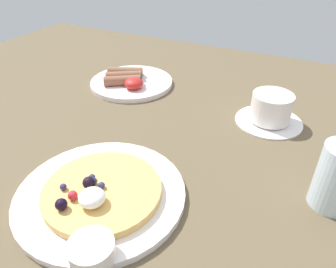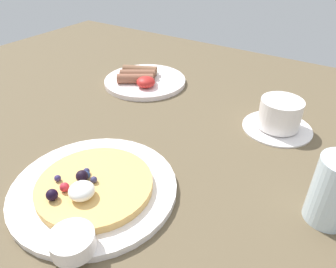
{
  "view_description": "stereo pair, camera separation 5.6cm",
  "coord_description": "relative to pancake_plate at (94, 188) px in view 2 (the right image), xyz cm",
  "views": [
    {
      "loc": [
        25.01,
        -43.92,
        36.16
      ],
      "look_at": [
        3.39,
        -0.79,
        4.0
      ],
      "focal_mm": 33.48,
      "sensor_mm": 36.0,
      "label": 1
    },
    {
      "loc": [
        29.9,
        -41.1,
        36.16
      ],
      "look_at": [
        3.39,
        -0.79,
        4.0
      ],
      "focal_mm": 33.48,
      "sensor_mm": 36.0,
      "label": 2
    }
  ],
  "objects": [
    {
      "name": "pancake_plate",
      "position": [
        0.0,
        0.0,
        0.0
      ],
      "size": [
        26.82,
        26.82,
        1.18
      ],
      "primitive_type": "cylinder",
      "color": "white",
      "rests_on": "ground_plane"
    },
    {
      "name": "pancake_with_berries",
      "position": [
        0.31,
        -0.71,
        1.46
      ],
      "size": [
        18.41,
        18.41,
        3.69
      ],
      "color": "#E4B05F",
      "rests_on": "pancake_plate"
    },
    {
      "name": "breakfast_plate",
      "position": [
        -18.34,
        38.27,
        0.02
      ],
      "size": [
        22.08,
        22.08,
        1.23
      ],
      "primitive_type": "cylinder",
      "color": "white",
      "rests_on": "ground_plane"
    },
    {
      "name": "syrup_ramekin",
      "position": [
        6.31,
        -10.03,
        1.9
      ],
      "size": [
        5.95,
        5.95,
        2.54
      ],
      "color": "white",
      "rests_on": "pancake_plate"
    },
    {
      "name": "water_glass",
      "position": [
        32.52,
        14.75,
        4.71
      ],
      "size": [
        6.37,
        6.37,
        10.6
      ],
      "primitive_type": "cylinder",
      "color": "silver",
      "rests_on": "ground_plane"
    },
    {
      "name": "coffee_saucer",
      "position": [
        19.09,
        35.18,
        -0.24
      ],
      "size": [
        14.51,
        14.51,
        0.7
      ],
      "primitive_type": "cylinder",
      "color": "white",
      "rests_on": "ground_plane"
    },
    {
      "name": "coffee_cup",
      "position": [
        19.07,
        35.33,
        3.24
      ],
      "size": [
        8.64,
        11.73,
        6.05
      ],
      "color": "white",
      "rests_on": "coffee_saucer"
    },
    {
      "name": "fried_breakfast",
      "position": [
        -19.09,
        37.31,
        1.82
      ],
      "size": [
        13.54,
        14.04,
        2.87
      ],
      "color": "brown",
      "rests_on": "breakfast_plate"
    },
    {
      "name": "ground_plane",
      "position": [
        0.71,
        16.38,
        -2.09
      ],
      "size": [
        164.39,
        125.69,
        3.0
      ],
      "primitive_type": "cube",
      "color": "brown"
    }
  ]
}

